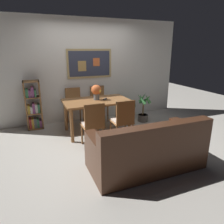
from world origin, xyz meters
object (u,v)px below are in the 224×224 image
dining_chair_near_left (93,122)px  dining_chair_far_right (98,101)px  dining_chair_near_right (123,118)px  leather_couch (147,151)px  tv_remote (105,99)px  flower_vase (96,91)px  dining_chair_far_left (74,103)px  potted_ivy (130,108)px  dining_table (97,104)px  potted_palm (143,110)px  bookshelf (33,108)px

dining_chair_near_left → dining_chair_far_right: (0.61, 1.55, 0.00)m
dining_chair_near_right → leather_couch: bearing=-92.2°
dining_chair_near_left → tv_remote: dining_chair_near_left is taller
leather_couch → flower_vase: flower_vase is taller
dining_chair_far_left → tv_remote: dining_chair_far_left is taller
flower_vase → tv_remote: flower_vase is taller
leather_couch → potted_ivy: 2.59m
potted_ivy → tv_remote: (-0.96, -0.66, 0.48)m
dining_table → flower_vase: size_ratio=4.32×
tv_remote → leather_couch: bearing=-87.9°
dining_chair_near_left → dining_chair_near_right: same height
dining_chair_near_left → potted_palm: dining_chair_near_left is taller
leather_couch → tv_remote: 1.83m
dining_table → bookshelf: (-1.33, 0.76, -0.13)m
dining_chair_far_left → leather_couch: (0.62, -2.53, -0.23)m
flower_vase → dining_chair_near_right: bearing=-71.1°
dining_chair_near_left → bookshelf: bookshelf is taller
tv_remote → dining_table: bearing=177.0°
dining_chair_far_left → leather_couch: size_ratio=0.51×
flower_vase → tv_remote: 0.27m
dining_chair_far_right → tv_remote: size_ratio=6.16×
leather_couch → tv_remote: (-0.06, 1.77, 0.45)m
dining_table → potted_ivy: 1.38m
dining_chair_near_right → dining_chair_far_left: bearing=113.2°
leather_couch → dining_chair_near_left: bearing=119.8°
potted_palm → potted_ivy: bearing=114.3°
leather_couch → bookshelf: bearing=122.0°
dining_chair_near_left → flower_vase: (0.33, 0.81, 0.42)m
potted_ivy → potted_palm: (0.19, -0.42, 0.02)m
dining_chair_far_left → dining_chair_far_right: bearing=2.1°
dining_chair_near_left → dining_chair_far_left: bearing=91.7°
dining_chair_near_left → dining_chair_far_left: same height
dining_table → leather_couch: (0.26, -1.78, -0.34)m
dining_chair_near_right → potted_ivy: bearing=58.9°
dining_table → flower_vase: (0.01, 0.05, 0.30)m
leather_couch → potted_palm: size_ratio=2.32×
bookshelf → dining_chair_far_right: bearing=0.8°
dining_chair_far_left → potted_ivy: bearing=-4.1°
dining_table → dining_chair_far_right: dining_chair_far_right is taller
dining_chair_far_right → bookshelf: (-1.62, -0.02, -0.02)m
flower_vase → potted_ivy: bearing=27.8°
dining_chair_near_right → leather_couch: 1.02m
bookshelf → dining_chair_near_right: bearing=-43.4°
tv_remote → dining_chair_far_right: bearing=82.8°
dining_chair_near_right → flower_vase: size_ratio=2.69×
dining_chair_far_left → dining_chair_near_right: bearing=-66.8°
leather_couch → bookshelf: size_ratio=1.55×
leather_couch → potted_palm: leather_couch is taller
dining_chair_near_left → dining_chair_far_right: 1.67m
dining_chair_far_left → potted_palm: (1.71, -0.53, -0.23)m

